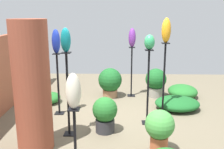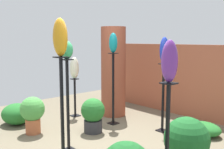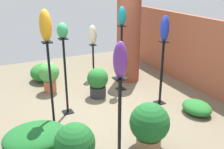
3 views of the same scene
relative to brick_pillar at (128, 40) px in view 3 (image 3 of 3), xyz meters
name	(u,v)px [view 3 (image 3 of 3)]	position (x,y,z in m)	size (l,w,h in m)	color
ground_plane	(103,112)	(1.34, -1.31, -1.06)	(8.00, 8.00, 0.00)	#6B604C
brick_wall_back	(204,56)	(1.34, 1.23, -0.21)	(5.60, 0.12, 1.70)	#9E5138
brick_pillar	(128,40)	(0.00, 0.00, 0.00)	(0.58, 0.58, 2.11)	brown
pedestal_jade	(66,80)	(1.04, -1.95, -0.36)	(0.20, 0.20, 1.51)	black
pedestal_ivory	(93,63)	(-0.53, -0.75, -0.65)	(0.20, 0.20, 0.90)	black
pedestal_amber	(51,91)	(1.50, -2.34, -0.32)	(0.20, 0.20, 1.58)	black
pedestal_cobalt	(161,76)	(1.51, -0.05, -0.43)	(0.20, 0.20, 1.35)	black
pedestal_violet	(119,125)	(2.80, -1.71, -0.45)	(0.20, 0.20, 1.32)	black
pedestal_teal	(121,61)	(0.50, -0.46, -0.34)	(0.20, 0.20, 1.53)	black
art_vase_jade	(62,30)	(1.04, -1.95, 0.59)	(0.21, 0.20, 0.29)	#2D9356
art_vase_ivory	(93,35)	(-0.53, -0.75, 0.10)	(0.20, 0.21, 0.51)	beige
art_vase_amber	(45,26)	(1.50, -2.34, 0.78)	(0.21, 0.19, 0.51)	orange
art_vase_cobalt	(165,28)	(1.51, -0.05, 0.55)	(0.18, 0.18, 0.51)	#192D9E
art_vase_violet	(120,60)	(2.80, -1.71, 0.51)	(0.19, 0.19, 0.49)	#6B2D8C
art_vase_teal	(122,16)	(0.50, -0.46, 0.69)	(0.18, 0.17, 0.42)	#0F727A
potted_plant_back_center	(75,147)	(2.76, -2.35, -0.63)	(0.55, 0.55, 0.76)	gray
potted_plant_mid_right	(49,75)	(-0.11, -2.02, -0.63)	(0.47, 0.47, 0.72)	#B25B38
potted_plant_walkway_edge	(149,125)	(2.72, -1.14, -0.63)	(0.62, 0.62, 0.77)	#936B4C
potted_plant_near_pillar	(98,81)	(0.63, -1.12, -0.69)	(0.47, 0.47, 0.68)	#2D2D33
foliage_bed_east	(35,136)	(1.84, -2.73, -0.91)	(0.88, 1.02, 0.29)	#195923
foliage_bed_west	(43,73)	(-0.88, -2.02, -0.83)	(0.70, 0.62, 0.45)	#236B28
foliage_bed_center	(197,107)	(2.20, 0.34, -0.93)	(0.63, 0.52, 0.25)	#236B28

